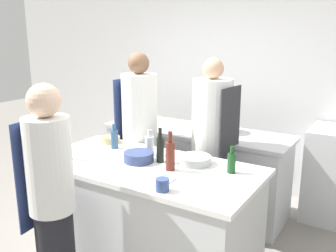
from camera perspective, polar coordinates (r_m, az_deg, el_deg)
wall_back at (r=4.84m, az=11.21°, el=6.87°), size 8.00×0.06×2.80m
prep_counter at (r=3.28m, az=-3.30°, el=-13.55°), size 1.88×0.93×0.94m
pass_counter at (r=4.31m, az=4.18°, el=-6.57°), size 2.12×0.68×0.94m
chef_at_prep_near at (r=2.80m, az=-17.31°, el=-10.65°), size 0.35×0.33×1.67m
chef_at_stove at (r=3.66m, az=6.61°, el=-3.61°), size 0.41×0.39×1.76m
chef_at_pass_far at (r=3.87m, az=-4.32°, el=-2.21°), size 0.38×0.36×1.80m
bottle_olive_oil at (r=2.93m, az=9.65°, el=-5.47°), size 0.06×0.06×0.21m
bottle_vinegar at (r=3.11m, az=-1.20°, el=-3.46°), size 0.06×0.06×0.29m
bottle_wine at (r=3.31m, az=-15.48°, el=-2.80°), size 0.07×0.07×0.31m
bottle_cooking_oil at (r=2.93m, az=0.37°, el=-4.40°), size 0.07×0.07×0.31m
bottle_sauce at (r=3.30m, az=-2.82°, el=-2.88°), size 0.08×0.08×0.23m
bottle_water at (r=3.51m, az=-8.17°, el=-1.91°), size 0.07×0.07×0.23m
bowl_mixing_large at (r=3.15m, az=-4.49°, el=-4.70°), size 0.25×0.25×0.08m
bowl_prep_small at (r=3.10m, az=4.12°, el=-5.17°), size 0.27×0.27×0.07m
bowl_ceramic_blue at (r=3.70m, az=-8.68°, el=-2.07°), size 0.18×0.18×0.06m
cup at (r=2.58m, az=-0.87°, el=-8.94°), size 0.10×0.10×0.09m
cutting_board at (r=2.79m, az=-2.57°, el=-7.97°), size 0.32×0.20×0.01m
stockpot at (r=4.09m, az=7.64°, el=0.66°), size 0.31×0.31×0.22m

